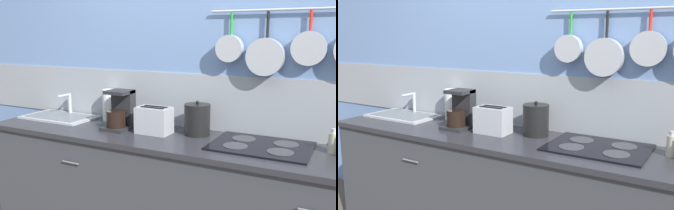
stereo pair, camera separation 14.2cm
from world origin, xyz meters
TOP-DOWN VIEW (x-y plane):
  - wall_back at (0.00, 0.34)m, footprint 7.20×0.15m
  - cabinet_base at (0.00, -0.00)m, footprint 3.13×0.58m
  - countertop at (0.00, 0.00)m, footprint 3.17×0.60m
  - sink_basin at (-1.25, 0.11)m, footprint 0.59×0.35m
  - paper_towel_roll at (-0.82, 0.22)m, footprint 0.11×0.11m
  - coffee_maker at (-0.60, 0.05)m, footprint 0.19×0.22m
  - toaster at (-0.31, 0.04)m, footprint 0.25×0.15m
  - kettle at (-0.03, 0.14)m, footprint 0.18×0.18m
  - cooktop at (0.43, 0.06)m, footprint 0.59×0.45m
  - bottle_dish_soap at (0.83, 0.13)m, footprint 0.05×0.05m

SIDE VIEW (x-z plane):
  - cabinet_base at x=0.00m, z-range 0.00..0.85m
  - countertop at x=0.00m, z-range 0.85..0.88m
  - cooktop at x=0.43m, z-range 0.88..0.90m
  - sink_basin at x=-1.25m, z-range 0.80..0.99m
  - bottle_dish_soap at x=0.83m, z-range 0.87..1.02m
  - toaster at x=-0.31m, z-range 0.88..1.07m
  - kettle at x=-0.03m, z-range 0.87..1.11m
  - coffee_maker at x=-0.60m, z-range 0.86..1.14m
  - paper_towel_roll at x=-0.82m, z-range 0.88..1.13m
  - wall_back at x=0.00m, z-range -0.03..2.57m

